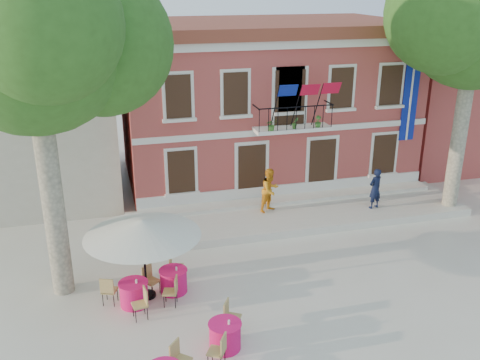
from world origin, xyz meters
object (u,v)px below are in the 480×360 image
(plane_tree_west, at_px, (31,39))
(pedestrian_navy, at_px, (375,189))
(plane_tree_east, at_px, (477,19))
(pedestrian_orange, at_px, (270,190))
(cafe_table_0, at_px, (173,280))
(cafe_table_3, at_px, (134,292))
(patio_umbrella, at_px, (142,228))
(cafe_table_1, at_px, (225,335))

(plane_tree_west, distance_m, pedestrian_navy, 14.25)
(plane_tree_east, height_order, pedestrian_orange, plane_tree_east)
(cafe_table_0, relative_size, cafe_table_3, 1.06)
(plane_tree_east, xyz_separation_m, cafe_table_3, (-13.51, -3.70, -7.44))
(pedestrian_navy, bearing_deg, patio_umbrella, 3.99)
(plane_tree_east, xyz_separation_m, cafe_table_1, (-11.33, -6.39, -7.45))
(plane_tree_east, bearing_deg, plane_tree_west, -171.58)
(pedestrian_navy, bearing_deg, pedestrian_orange, -28.14)
(plane_tree_east, bearing_deg, pedestrian_orange, 170.06)
(cafe_table_1, relative_size, cafe_table_3, 1.01)
(plane_tree_west, distance_m, cafe_table_1, 9.42)
(patio_umbrella, xyz_separation_m, pedestrian_navy, (9.82, 3.83, -1.18))
(plane_tree_west, bearing_deg, pedestrian_orange, 24.39)
(patio_umbrella, distance_m, cafe_table_3, 1.99)
(pedestrian_navy, xyz_separation_m, pedestrian_orange, (-4.30, 0.82, 0.06))
(plane_tree_east, bearing_deg, pedestrian_navy, 171.22)
(pedestrian_orange, bearing_deg, patio_umbrella, -169.15)
(plane_tree_east, xyz_separation_m, patio_umbrella, (-13.10, -3.32, -5.53))
(plane_tree_east, height_order, cafe_table_1, plane_tree_east)
(plane_tree_west, height_order, plane_tree_east, plane_tree_east)
(patio_umbrella, relative_size, cafe_table_3, 1.89)
(pedestrian_orange, distance_m, cafe_table_3, 7.81)
(plane_tree_east, xyz_separation_m, cafe_table_0, (-12.25, -3.27, -7.45))
(plane_tree_west, bearing_deg, cafe_table_0, -16.04)
(cafe_table_0, distance_m, cafe_table_1, 3.25)
(plane_tree_west, xyz_separation_m, cafe_table_0, (3.35, -0.96, -7.33))
(plane_tree_west, relative_size, pedestrian_navy, 6.11)
(pedestrian_orange, bearing_deg, plane_tree_east, -39.20)
(plane_tree_west, xyz_separation_m, patio_umbrella, (2.50, -1.01, -5.41))
(plane_tree_east, height_order, pedestrian_navy, plane_tree_east)
(plane_tree_west, height_order, cafe_table_1, plane_tree_west)
(pedestrian_navy, height_order, cafe_table_1, pedestrian_navy)
(plane_tree_east, relative_size, cafe_table_1, 5.70)
(cafe_table_0, distance_m, cafe_table_3, 1.33)
(plane_tree_east, distance_m, cafe_table_0, 14.70)
(cafe_table_1, bearing_deg, patio_umbrella, 120.05)
(pedestrian_navy, height_order, cafe_table_3, pedestrian_navy)
(cafe_table_0, bearing_deg, cafe_table_1, -73.57)
(cafe_table_3, bearing_deg, cafe_table_0, 18.80)
(pedestrian_orange, relative_size, cafe_table_3, 0.99)
(patio_umbrella, xyz_separation_m, cafe_table_0, (0.85, 0.05, -1.92))
(cafe_table_3, bearing_deg, pedestrian_navy, 22.38)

